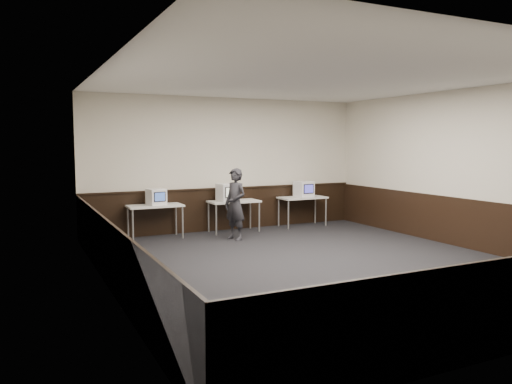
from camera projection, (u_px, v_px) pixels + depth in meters
floor at (316, 265)px, 8.70m from camera, size 8.00×8.00×0.00m
ceiling at (318, 78)px, 8.38m from camera, size 8.00×8.00×0.00m
back_wall at (227, 164)px, 12.12m from camera, size 7.00×0.00×7.00m
left_wall at (107, 180)px, 7.02m from camera, size 0.00×8.00×8.00m
right_wall at (464, 169)px, 10.06m from camera, size 0.00×8.00×8.00m
wainscot_back at (228, 209)px, 12.21m from camera, size 6.98×0.04×1.00m
wainscot_left at (111, 256)px, 7.13m from camera, size 0.04×7.98×1.00m
wainscot_right at (461, 222)px, 10.16m from camera, size 0.04×7.98×1.00m
wainscot_rail at (228, 188)px, 12.14m from camera, size 6.98×0.06×0.04m
desk_left at (155, 208)px, 11.03m from camera, size 1.20×0.60×0.75m
desk_center at (234, 204)px, 11.85m from camera, size 1.20×0.60×0.75m
desk_right at (302, 200)px, 12.68m from camera, size 1.20×0.60×0.75m
emac_left at (156, 197)px, 10.99m from camera, size 0.42×0.43×0.36m
emac_center at (227, 192)px, 11.72m from camera, size 0.44×0.47×0.42m
emac_right at (304, 189)px, 12.67m from camera, size 0.43×0.46×0.40m
person at (235, 204)px, 10.88m from camera, size 0.55×0.66×1.57m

